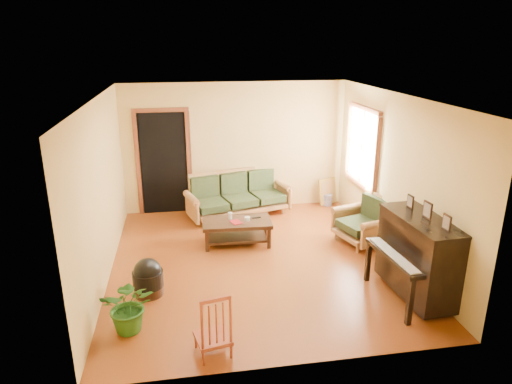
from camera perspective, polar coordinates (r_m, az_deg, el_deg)
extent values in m
plane|color=#61280C|center=(7.40, -0.02, -8.61)|extent=(5.00, 5.00, 0.00)
cube|color=black|center=(9.29, -11.46, 3.50)|extent=(1.08, 0.16, 2.05)
cube|color=white|center=(8.67, 13.16, 5.55)|extent=(0.12, 1.36, 1.46)
cube|color=#936236|center=(9.09, -2.16, -0.34)|extent=(2.19, 1.37, 0.87)
cube|color=black|center=(7.92, -2.40, -5.02)|extent=(1.20, 0.69, 0.43)
cube|color=#936236|center=(8.06, 13.06, -3.43)|extent=(1.03, 1.06, 0.86)
cube|color=black|center=(6.56, 19.64, -7.84)|extent=(0.86, 1.37, 1.16)
cylinder|color=black|center=(6.59, -13.32, -10.81)|extent=(0.46, 0.46, 0.40)
cube|color=maroon|center=(5.27, -5.47, -15.93)|extent=(0.45, 0.48, 0.80)
cube|color=#AF903A|center=(9.86, 8.94, 0.12)|extent=(0.45, 0.27, 0.60)
cylinder|color=navy|center=(9.86, 8.92, -0.95)|extent=(0.26, 0.26, 0.25)
imported|color=#205117|center=(5.84, -15.55, -13.49)|extent=(0.65, 0.57, 0.69)
imported|color=maroon|center=(7.71, -3.02, -3.91)|extent=(0.22, 0.25, 0.02)
cylinder|color=white|center=(7.90, -3.27, -2.97)|extent=(0.08, 0.08, 0.12)
cylinder|color=silver|center=(7.83, -1.09, -3.35)|extent=(0.11, 0.11, 0.06)
cube|color=black|center=(7.94, 0.04, -3.21)|extent=(0.16, 0.07, 0.02)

